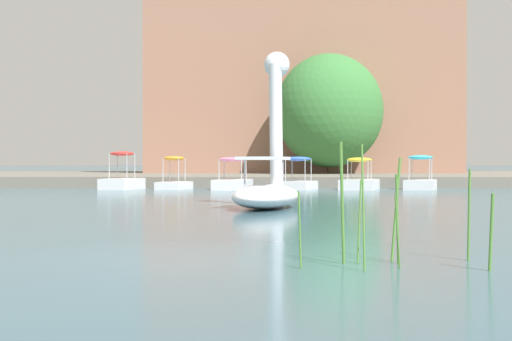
# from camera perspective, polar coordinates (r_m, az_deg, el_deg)

# --- Properties ---
(ground_plane) EXTENTS (671.90, 671.90, 0.00)m
(ground_plane) POSITION_cam_1_polar(r_m,az_deg,el_deg) (8.70, -3.97, -7.08)
(ground_plane) COLOR #385966
(shore_bank_far) EXTENTS (145.21, 22.88, 0.51)m
(shore_bank_far) POSITION_cam_1_polar(r_m,az_deg,el_deg) (44.43, -0.09, -0.56)
(shore_bank_far) COLOR #6B665B
(shore_bank_far) RESTS_ON ground_plane
(swan_boat) EXTENTS (2.30, 3.59, 4.15)m
(swan_boat) POSITION_cam_1_polar(r_m,az_deg,el_deg) (18.50, 0.98, -0.31)
(swan_boat) COLOR white
(swan_boat) RESTS_ON ground_plane
(pedal_boat_cyan) EXTENTS (1.81, 2.35, 1.50)m
(pedal_boat_cyan) POSITION_cam_1_polar(r_m,az_deg,el_deg) (31.95, 12.88, -0.66)
(pedal_boat_cyan) COLOR white
(pedal_boat_cyan) RESTS_ON ground_plane
(pedal_boat_yellow) EXTENTS (2.04, 2.64, 1.39)m
(pedal_boat_yellow) POSITION_cam_1_polar(r_m,az_deg,el_deg) (31.44, 8.19, -0.83)
(pedal_boat_yellow) COLOR white
(pedal_boat_yellow) RESTS_ON ground_plane
(pedal_boat_blue) EXTENTS (1.84, 2.40, 1.44)m
(pedal_boat_blue) POSITION_cam_1_polar(r_m,az_deg,el_deg) (31.42, 3.38, -0.70)
(pedal_boat_blue) COLOR white
(pedal_boat_blue) RESTS_ON ground_plane
(pedal_boat_pink) EXTENTS (1.74, 2.52, 1.41)m
(pedal_boat_pink) POSITION_cam_1_polar(r_m,az_deg,el_deg) (31.17, -1.86, -0.75)
(pedal_boat_pink) COLOR white
(pedal_boat_pink) RESTS_ON ground_plane
(pedal_boat_orange) EXTENTS (1.52, 2.18, 1.46)m
(pedal_boat_orange) POSITION_cam_1_polar(r_m,az_deg,el_deg) (31.85, -6.50, -0.73)
(pedal_boat_orange) COLOR white
(pedal_boat_orange) RESTS_ON ground_plane
(pedal_boat_red) EXTENTS (1.76, 2.47, 1.67)m
(pedal_boat_red) POSITION_cam_1_polar(r_m,az_deg,el_deg) (32.19, -10.55, -0.71)
(pedal_boat_red) COLOR white
(pedal_boat_red) RESTS_ON ground_plane
(tree_willow_overhanging) EXTENTS (9.07, 8.96, 7.22)m
(tree_willow_overhanging) POSITION_cam_1_polar(r_m,az_deg,el_deg) (43.66, 5.85, 4.73)
(tree_willow_overhanging) COLOR #4C3823
(tree_willow_overhanging) RESTS_ON shore_bank_far
(apartment_block) EXTENTS (20.71, 11.81, 11.98)m
(apartment_block) POSITION_cam_1_polar(r_m,az_deg,el_deg) (51.18, 3.63, 6.60)
(apartment_block) COLOR #996B56
(apartment_block) RESTS_ON shore_bank_far
(reed_clump_foreground) EXTENTS (2.10, 0.92, 1.41)m
(reed_clump_foreground) POSITION_cam_1_polar(r_m,az_deg,el_deg) (8.35, 10.98, -3.47)
(reed_clump_foreground) COLOR #4C7F33
(reed_clump_foreground) RESTS_ON ground_plane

